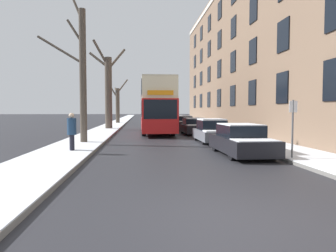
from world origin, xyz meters
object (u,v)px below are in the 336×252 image
Objects in this scene: bare_tree_left_2 at (118,104)px; pedestrian_left_sidewalk at (72,131)px; parked_car_1 at (212,131)px; street_sign_post at (293,126)px; bare_tree_left_1 at (108,89)px; double_decker_bus at (156,104)px; parked_car_3 at (183,123)px; parked_car_0 at (241,141)px; parked_car_2 at (194,127)px; bare_tree_left_0 at (81,72)px; parked_car_4 at (177,121)px.

pedestrian_left_sidewalk is (0.17, -30.97, -1.96)m from bare_tree_left_2.
street_sign_post is (1.37, -7.27, 0.70)m from parked_car_1.
bare_tree_left_1 reaches higher than double_decker_bus.
parked_car_3 is at bearing 90.00° from parked_car_1.
parked_car_0 is (3.03, -13.64, -1.88)m from double_decker_bus.
parked_car_1 is at bearing 98.84° from pedestrian_left_sidewalk.
parked_car_2 is (0.00, 11.59, -0.00)m from parked_car_0.
street_sign_post reaches higher than parked_car_0.
parked_car_0 is (7.71, -32.09, -2.35)m from bare_tree_left_2.
parked_car_3 is (7.71, -14.56, -2.32)m from bare_tree_left_2.
bare_tree_left_1 is 8.41m from parked_car_3.
pedestrian_left_sidewalk is (0.23, -3.70, -3.14)m from bare_tree_left_0.
parked_car_2 is at bearing -90.00° from parked_car_4.
parked_car_3 is (3.03, 3.88, -1.85)m from double_decker_bus.
bare_tree_left_0 is 11.68m from street_sign_post.
street_sign_post is at bearing -79.31° from parked_car_1.
parked_car_0 reaches higher than parked_car_2.
parked_car_0 is 1.02× the size of parked_car_3.
street_sign_post is at bearing -65.73° from bare_tree_left_1.
parked_car_4 is (7.77, 18.44, -3.52)m from bare_tree_left_0.
double_decker_bus reaches higher than pedestrian_left_sidewalk.
parked_car_3 is at bearing 90.00° from parked_car_2.
bare_tree_left_1 reaches higher than parked_car_0.
parked_car_1 reaches higher than parked_car_4.
bare_tree_left_1 is at bearing 175.78° from parked_car_3.
parked_car_1 is at bearing -90.00° from parked_car_4.
street_sign_post is at bearing -75.03° from bare_tree_left_2.
street_sign_post is (8.91, -3.01, 0.34)m from pedestrian_left_sidewalk.
street_sign_post is at bearing -84.18° from parked_car_2.
double_decker_bus is 5.26m from parked_car_3.
parked_car_3 is 1.84× the size of street_sign_post.
pedestrian_left_sidewalk is at bearing -89.67° from bare_tree_left_1.
parked_car_0 is at bearing -76.49° from bare_tree_left_2.
street_sign_post is at bearing 50.67° from pedestrian_left_sidewalk.
parked_car_0 is at bearing 60.91° from pedestrian_left_sidewalk.
double_decker_bus is at bearing -43.97° from bare_tree_left_1.
bare_tree_left_1 reaches higher than street_sign_post.
street_sign_post is (1.37, -1.89, 0.73)m from parked_car_0.
parked_car_0 is 7.63m from pedestrian_left_sidewalk.
double_decker_bus reaches higher than parked_car_0.
parked_car_4 is at bearing 34.11° from bare_tree_left_1.
bare_tree_left_2 is at bearing 159.63° from pedestrian_left_sidewalk.
bare_tree_left_1 is at bearing 114.27° from street_sign_post.
parked_car_0 is 23.25m from parked_car_4.
bare_tree_left_1 is 2.02× the size of parked_car_0.
parked_car_3 is at bearing 58.55° from bare_tree_left_0.
parked_car_2 is 5.94m from parked_car_3.
parked_car_3 is at bearing -4.22° from bare_tree_left_1.
bare_tree_left_2 reaches higher than street_sign_post.
street_sign_post is (9.08, -33.98, -1.62)m from bare_tree_left_2.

